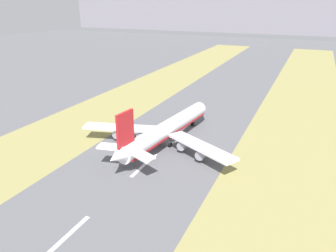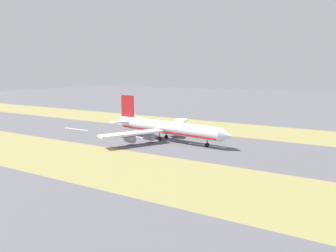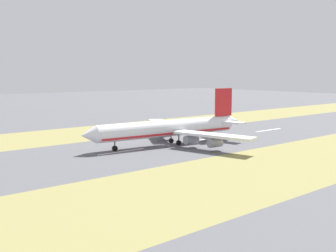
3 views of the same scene
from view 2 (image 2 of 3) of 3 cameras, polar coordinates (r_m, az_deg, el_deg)
ground_plane at (r=154.46m, az=0.26°, el=-2.59°), size 800.00×800.00×0.00m
grass_median_west at (r=194.04m, az=6.90°, el=-0.10°), size 40.00×600.00×0.01m
grass_median_east at (r=118.81m, az=-10.70°, el=-6.60°), size 40.00×600.00×0.01m
centreline_dash_near at (r=191.63m, az=-15.73°, el=-0.52°), size 1.20×18.00×0.01m
centreline_dash_mid at (r=165.64m, az=-6.02°, el=-1.79°), size 1.20×18.00×0.01m
centreline_dash_far at (r=146.11m, az=6.78°, el=-3.39°), size 1.20×18.00×0.01m
airplane_main_jet at (r=154.95m, az=-0.56°, el=-0.28°), size 63.68×67.18×20.20m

